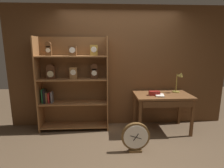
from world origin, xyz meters
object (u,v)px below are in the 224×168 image
at_px(bookshelf, 72,84).
at_px(workbench, 163,99).
at_px(open_repair_manual, 160,95).
at_px(toolbox_small, 154,93).
at_px(round_clock_large, 135,137).
at_px(desk_lamp, 179,81).

distance_m(bookshelf, workbench, 1.90).
bearing_deg(workbench, bookshelf, 172.35).
distance_m(workbench, open_repair_manual, 0.18).
xyz_separation_m(toolbox_small, round_clock_large, (-0.50, -0.70, -0.57)).
bearing_deg(toolbox_small, desk_lamp, 18.20).
xyz_separation_m(workbench, toolbox_small, (-0.19, -0.04, 0.14)).
bearing_deg(round_clock_large, desk_lamp, 39.78).
distance_m(bookshelf, desk_lamp, 2.24).
xyz_separation_m(toolbox_small, open_repair_manual, (0.09, -0.06, -0.03)).
height_order(bookshelf, desk_lamp, bookshelf).
relative_size(desk_lamp, open_repair_manual, 2.04).
relative_size(bookshelf, toolbox_small, 9.22).
height_order(toolbox_small, round_clock_large, toolbox_small).
distance_m(open_repair_manual, round_clock_large, 1.03).
distance_m(toolbox_small, round_clock_large, 1.03).
height_order(bookshelf, workbench, bookshelf).
bearing_deg(bookshelf, toolbox_small, -9.92).
relative_size(desk_lamp, round_clock_large, 0.86).
bearing_deg(open_repair_manual, round_clock_large, -120.62).
xyz_separation_m(bookshelf, toolbox_small, (1.67, -0.29, -0.15)).
xyz_separation_m(workbench, desk_lamp, (0.37, 0.14, 0.34)).
bearing_deg(round_clock_large, open_repair_manual, 47.46).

